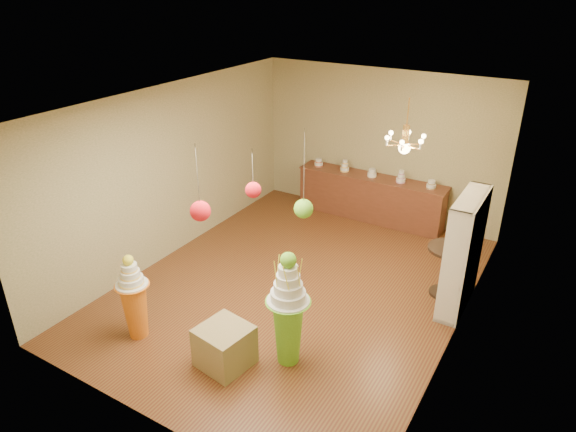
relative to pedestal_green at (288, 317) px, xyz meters
The scene contains 17 objects.
floor 1.90m from the pedestal_green, 116.04° to the left, with size 6.50×6.50×0.00m, color #593018.
ceiling 2.91m from the pedestal_green, 116.04° to the left, with size 6.50×6.50×0.00m, color white.
wall_back 4.97m from the pedestal_green, 99.12° to the left, with size 5.00×0.04×3.00m, color #9A9168.
wall_front 2.00m from the pedestal_green, 115.09° to the right, with size 5.00×0.04×3.00m, color #9A9168.
wall_left 3.73m from the pedestal_green, 154.11° to the left, with size 0.04×6.50×3.00m, color #9A9168.
wall_right 2.48m from the pedestal_green, 42.71° to the left, with size 0.04×6.50×3.00m, color #9A9168.
pedestal_green is the anchor object (origin of this frame).
pedestal_orange 2.16m from the pedestal_green, 162.95° to the right, with size 0.50×0.50×1.28m.
burlap_riser 0.92m from the pedestal_green, 144.19° to the right, with size 0.61×0.61×0.56m, color olive.
sideboard 4.63m from the pedestal_green, 99.67° to the left, with size 3.04×0.54×1.16m.
shelving_unit 2.86m from the pedestal_green, 56.85° to the left, with size 0.33×1.20×1.80m.
round_table 2.90m from the pedestal_green, 62.80° to the left, with size 0.80×0.80×0.84m.
vase 2.90m from the pedestal_green, 62.80° to the left, with size 0.18×0.18×0.18m, color beige.
pom_red_left 1.82m from the pedestal_green, 141.62° to the right, with size 0.23×0.23×0.90m.
pom_green_mid 1.38m from the pedestal_green, 98.92° to the left, with size 0.24×0.24×1.15m.
pom_red_right 1.92m from the pedestal_green, 109.58° to the right, with size 0.17×0.17×0.54m.
chandelier 3.12m from the pedestal_green, 80.48° to the left, with size 0.83×0.83×0.85m.
Camera 1 is at (3.49, -6.13, 4.61)m, focal length 32.00 mm.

